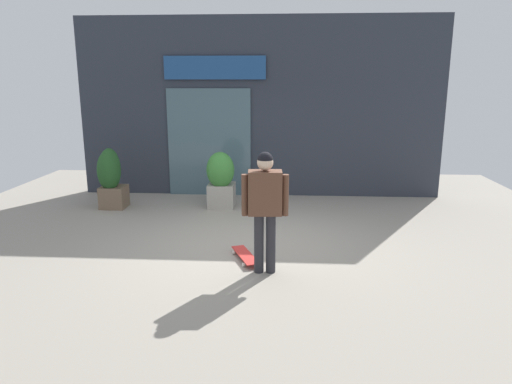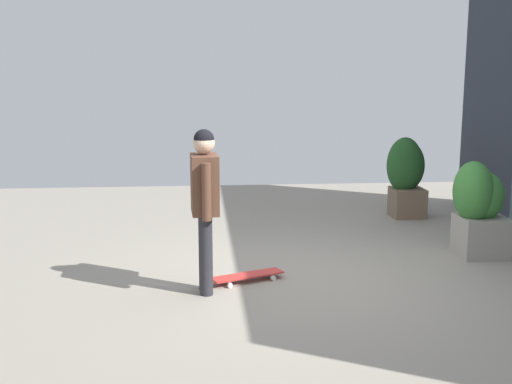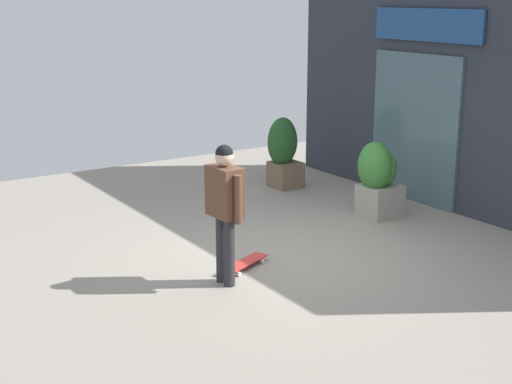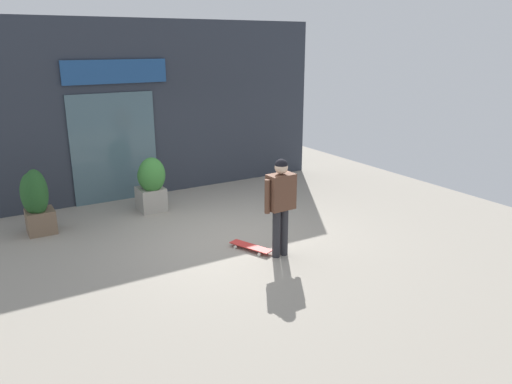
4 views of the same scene
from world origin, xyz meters
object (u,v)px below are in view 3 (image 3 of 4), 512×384
skateboard (244,263)px  planter_box_left (283,149)px  skateboarder (225,200)px  planter_box_right (378,177)px

skateboard → planter_box_left: planter_box_left is taller
skateboard → planter_box_left: size_ratio=0.66×
skateboarder → planter_box_left: (-3.28, 3.12, -0.34)m
skateboard → planter_box_right: (-0.74, 2.85, 0.55)m
skateboard → planter_box_right: 2.99m
skateboarder → planter_box_right: (-1.04, 3.29, -0.40)m
skateboarder → planter_box_right: skateboarder is taller
skateboarder → planter_box_left: size_ratio=1.34×
planter_box_right → skateboarder: bearing=-72.4°
skateboarder → planter_box_left: bearing=43.3°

